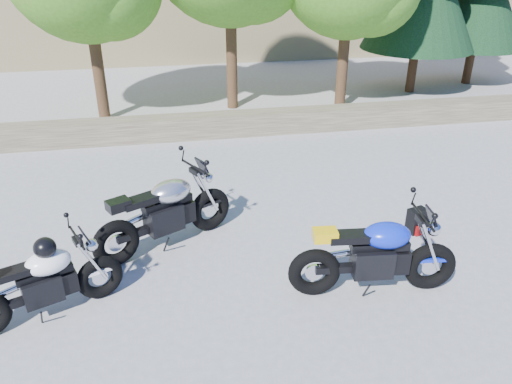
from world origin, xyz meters
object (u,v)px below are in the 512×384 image
Objects in this scene: white_bike at (41,281)px; blue_bike at (375,256)px; silver_bike at (166,213)px; backpack at (417,221)px.

blue_bike reaches higher than white_bike.
silver_bike is 3.78m from backpack.
blue_bike is at bearing -26.62° from white_bike.
silver_bike is 2.96m from blue_bike.
backpack is (5.20, 0.98, -0.32)m from white_bike.
silver_bike reaches higher than blue_bike.
silver_bike is at bearing 19.08° from white_bike.
silver_bike is 0.95× the size of blue_bike.
blue_bike reaches higher than backpack.
white_bike is 4.68× the size of backpack.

